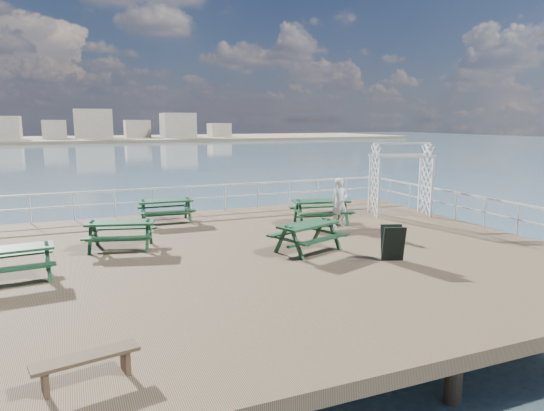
{
  "coord_description": "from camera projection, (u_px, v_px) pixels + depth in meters",
  "views": [
    {
      "loc": [
        -4.41,
        -12.49,
        3.72
      ],
      "look_at": [
        1.29,
        1.23,
        1.1
      ],
      "focal_mm": 32.0,
      "sensor_mm": 36.0,
      "label": 1
    }
  ],
  "objects": [
    {
      "name": "person",
      "position": [
        340.0,
        203.0,
        16.95
      ],
      "size": [
        0.66,
        0.46,
        1.74
      ],
      "primitive_type": "imported",
      "rotation": [
        0.0,
        0.0,
        0.07
      ],
      "color": "white",
      "rests_on": "ground"
    },
    {
      "name": "picnic_table_e",
      "position": [
        308.0,
        231.0,
        13.87
      ],
      "size": [
        2.3,
        2.09,
        0.92
      ],
      "rotation": [
        0.0,
        0.0,
        0.36
      ],
      "color": "#143921",
      "rests_on": "ground"
    },
    {
      "name": "sandwich_board",
      "position": [
        393.0,
        243.0,
        12.94
      ],
      "size": [
        0.71,
        0.61,
        0.97
      ],
      "rotation": [
        0.0,
        0.0,
        -0.35
      ],
      "color": "black",
      "rests_on": "ground"
    },
    {
      "name": "picnic_table_c",
      "position": [
        321.0,
        207.0,
        17.56
      ],
      "size": [
        2.3,
        1.99,
        0.98
      ],
      "rotation": [
        0.0,
        0.0,
        -0.2
      ],
      "color": "#143921",
      "rests_on": "ground"
    },
    {
      "name": "railing",
      "position": [
        218.0,
        209.0,
        15.83
      ],
      "size": [
        17.77,
        13.76,
        1.1
      ],
      "color": "silver",
      "rests_on": "ground"
    },
    {
      "name": "trellis_arbor",
      "position": [
        400.0,
        183.0,
        19.18
      ],
      "size": [
        2.56,
        1.83,
        2.86
      ],
      "rotation": [
        0.0,
        0.0,
        -0.29
      ],
      "color": "silver",
      "rests_on": "ground"
    },
    {
      "name": "flat_bench_far",
      "position": [
        86.0,
        362.0,
        6.9
      ],
      "size": [
        1.51,
        0.63,
        0.42
      ],
      "rotation": [
        0.0,
        0.0,
        0.19
      ],
      "color": "brown",
      "rests_on": "ground"
    },
    {
      "name": "picnic_table_d",
      "position": [
        11.0,
        257.0,
        11.27
      ],
      "size": [
        1.97,
        1.64,
        0.9
      ],
      "rotation": [
        0.0,
        0.0,
        0.08
      ],
      "color": "#143921",
      "rests_on": "ground"
    },
    {
      "name": "picnic_table_a",
      "position": [
        121.0,
        229.0,
        14.11
      ],
      "size": [
        2.24,
        1.98,
        0.92
      ],
      "rotation": [
        0.0,
        0.0,
        -0.27
      ],
      "color": "#143921",
      "rests_on": "ground"
    },
    {
      "name": "picnic_table_b",
      "position": [
        166.0,
        206.0,
        17.85
      ],
      "size": [
        2.0,
        1.65,
        0.94
      ],
      "rotation": [
        0.0,
        0.0,
        -0.05
      ],
      "color": "#143921",
      "rests_on": "ground"
    },
    {
      "name": "ground",
      "position": [
        247.0,
        259.0,
        13.7
      ],
      "size": [
        18.0,
        14.0,
        0.3
      ],
      "primitive_type": "cube",
      "color": "brown",
      "rests_on": "ground"
    },
    {
      "name": "sea_backdrop",
      "position": [
        132.0,
        135.0,
        140.43
      ],
      "size": [
        300.0,
        300.0,
        9.2
      ],
      "color": "#3F566A",
      "rests_on": "ground"
    }
  ]
}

